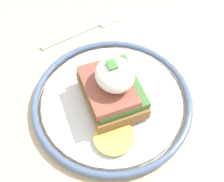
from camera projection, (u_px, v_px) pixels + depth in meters
name	position (u px, v px, depth m)	size (l,w,h in m)	color
dining_table	(113.00, 152.00, 0.56)	(0.98, 0.67, 0.73)	#C6B28E
plate	(112.00, 101.00, 0.46)	(0.24, 0.24, 0.02)	silver
sandwich	(113.00, 88.00, 0.43)	(0.14, 0.09, 0.08)	olive
fork	(84.00, 30.00, 0.56)	(0.04, 0.15, 0.00)	silver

